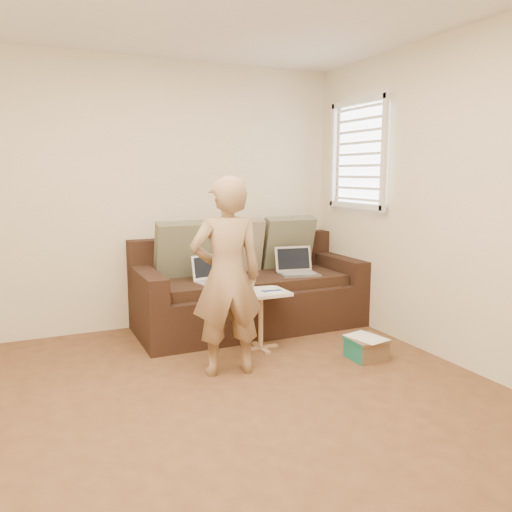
# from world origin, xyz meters

# --- Properties ---
(floor) EXTENTS (4.50, 4.50, 0.00)m
(floor) POSITION_xyz_m (0.00, 0.00, 0.00)
(floor) COLOR #51321E
(floor) RESTS_ON ground
(wall_back) EXTENTS (4.00, 0.00, 4.00)m
(wall_back) POSITION_xyz_m (0.00, 2.25, 1.30)
(wall_back) COLOR beige
(wall_back) RESTS_ON ground
(wall_right) EXTENTS (0.00, 4.50, 4.50)m
(wall_right) POSITION_xyz_m (2.00, 0.00, 1.30)
(wall_right) COLOR beige
(wall_right) RESTS_ON ground
(window_blinds) EXTENTS (0.12, 0.88, 1.08)m
(window_blinds) POSITION_xyz_m (1.95, 1.50, 1.70)
(window_blinds) COLOR white
(window_blinds) RESTS_ON wall_right
(sofa) EXTENTS (2.20, 0.95, 0.85)m
(sofa) POSITION_xyz_m (0.90, 1.77, 0.42)
(sofa) COLOR black
(sofa) RESTS_ON ground
(pillow_left) EXTENTS (0.55, 0.29, 0.57)m
(pillow_left) POSITION_xyz_m (0.30, 1.97, 0.79)
(pillow_left) COLOR #525640
(pillow_left) RESTS_ON sofa
(pillow_mid) EXTENTS (0.55, 0.27, 0.57)m
(pillow_mid) POSITION_xyz_m (0.85, 2.00, 0.79)
(pillow_mid) COLOR #7A7057
(pillow_mid) RESTS_ON sofa
(pillow_right) EXTENTS (0.55, 0.28, 0.57)m
(pillow_right) POSITION_xyz_m (1.45, 2.02, 0.79)
(pillow_right) COLOR #525640
(pillow_right) RESTS_ON sofa
(laptop_silver) EXTENTS (0.42, 0.34, 0.25)m
(laptop_silver) POSITION_xyz_m (1.37, 1.62, 0.52)
(laptop_silver) COLOR #B7BABC
(laptop_silver) RESTS_ON sofa
(laptop_white) EXTENTS (0.38, 0.31, 0.25)m
(laptop_white) POSITION_xyz_m (0.50, 1.64, 0.52)
(laptop_white) COLOR white
(laptop_white) RESTS_ON sofa
(person) EXTENTS (0.59, 0.44, 1.50)m
(person) POSITION_xyz_m (0.27, 0.76, 0.75)
(person) COLOR #997C53
(person) RESTS_ON ground
(side_table) EXTENTS (0.46, 0.32, 0.51)m
(side_table) POSITION_xyz_m (0.73, 1.15, 0.26)
(side_table) COLOR silver
(side_table) RESTS_ON ground
(drinking_glass) EXTENTS (0.07, 0.07, 0.12)m
(drinking_glass) POSITION_xyz_m (0.60, 1.20, 0.57)
(drinking_glass) COLOR silver
(drinking_glass) RESTS_ON side_table
(scissors) EXTENTS (0.20, 0.15, 0.02)m
(scissors) POSITION_xyz_m (0.82, 1.11, 0.52)
(scissors) COLOR silver
(scissors) RESTS_ON side_table
(paper_on_table) EXTENTS (0.25, 0.33, 0.00)m
(paper_on_table) POSITION_xyz_m (0.81, 1.18, 0.51)
(paper_on_table) COLOR white
(paper_on_table) RESTS_ON side_table
(striped_box) EXTENTS (0.29, 0.29, 0.18)m
(striped_box) POSITION_xyz_m (1.42, 0.57, 0.09)
(striped_box) COLOR red
(striped_box) RESTS_ON ground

